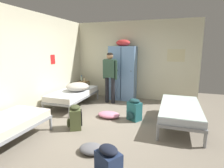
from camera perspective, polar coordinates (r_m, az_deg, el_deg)
ground_plane at (r=4.34m, az=-1.14°, el=-13.06°), size 8.36×8.36×0.00m
room_backdrop at (r=5.54m, az=-8.38°, el=6.63°), size 4.34×5.28×2.71m
locker_bank at (r=6.33m, az=3.41°, el=3.77°), size 0.90×0.55×2.07m
shelf_unit at (r=6.90m, az=-8.95°, el=-0.98°), size 0.38×0.30×0.57m
bed_right at (r=4.54m, az=20.60°, el=-7.50°), size 0.90×1.90×0.49m
bed_left_rear at (r=5.80m, az=-12.03°, el=-3.06°), size 0.90×1.90×0.49m
bedding_heap at (r=5.70m, az=-10.80°, el=-0.82°), size 0.68×0.73×0.25m
person_traveler at (r=5.87m, az=-0.65°, el=3.47°), size 0.52×0.26×1.65m
water_bottle at (r=6.90m, az=-9.54°, el=1.70°), size 0.06×0.06×0.21m
lotion_bottle at (r=6.78m, az=-8.66°, el=1.40°), size 0.05×0.05×0.17m
backpack_olive at (r=4.20m, az=-11.60°, el=-10.29°), size 0.41×0.40×0.55m
backpack_navy at (r=2.60m, az=-1.33°, el=-24.54°), size 0.40×0.41×0.55m
backpack_teal at (r=4.62m, az=6.95°, el=-8.14°), size 0.40×0.41×0.55m
clothes_pile_pink at (r=4.83m, az=-1.00°, el=-9.61°), size 0.58×0.43×0.14m
clothes_pile_grey at (r=3.36m, az=-6.40°, el=-19.55°), size 0.44×0.36×0.13m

